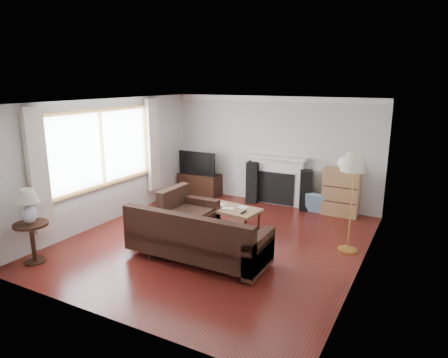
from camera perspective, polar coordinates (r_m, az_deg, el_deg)
The scene contains 17 objects.
room at distance 6.98m, azimuth -1.16°, elevation 0.67°, with size 5.10×5.60×2.54m.
window at distance 8.23m, azimuth -16.96°, elevation 4.25°, with size 0.12×2.74×1.54m, color olive.
curtain_near at distance 7.25m, azimuth -25.05°, elevation 1.07°, with size 0.10×0.35×2.10m, color beige.
curtain_far at distance 9.34m, azimuth -10.10°, elevation 4.80°, with size 0.10×0.35×2.10m, color beige.
fireplace at distance 9.41m, azimuth 7.56°, elevation -0.17°, with size 1.40×0.26×1.15m, color white.
tv_stand at distance 10.21m, azimuth -3.47°, elevation -0.73°, with size 1.07×0.48×0.54m, color black.
television at distance 10.08m, azimuth -3.52°, elevation 2.36°, with size 1.02×0.13×0.59m, color black.
speaker_left at distance 9.55m, azimuth 4.17°, elevation -0.42°, with size 0.27×0.33×0.98m, color black.
speaker_right at distance 9.12m, azimuth 11.58°, elevation -1.57°, with size 0.25×0.30×0.91m, color black.
bookshelf at distance 8.92m, azimuth 16.40°, elevation -1.80°, with size 0.75×0.36×1.03m, color #9E7249.
globe_lamp at distance 8.77m, azimuth 16.68°, elevation 2.22°, with size 0.25×0.25×0.25m, color white.
sectional_sofa at distance 6.52m, azimuth -3.81°, elevation -8.13°, with size 2.52×1.84×0.81m, color black.
coffee_table at distance 7.81m, azimuth 0.83°, elevation -5.68°, with size 1.17×0.64×0.46m, color olive.
footstool at distance 7.67m, azimuth -11.19°, elevation -6.61°, with size 0.46×0.46×0.39m, color black.
floor_lamp at distance 6.99m, azimuth 17.69°, elevation -3.27°, with size 0.44×0.44×1.72m, color gold.
side_table at distance 7.12m, azimuth -25.62°, elevation -8.23°, with size 0.53×0.53×0.66m, color black.
table_lamp at distance 6.93m, azimuth -26.14°, elevation -3.56°, with size 0.34×0.34×0.55m, color silver.
Camera 1 is at (3.33, -5.91, 2.86)m, focal length 32.00 mm.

